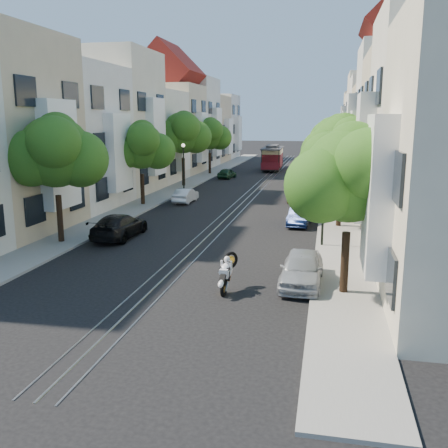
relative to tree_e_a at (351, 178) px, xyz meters
The scene contains 27 objects.
ground 32.17m from the tree_e_a, 103.17° to the left, with size 200.00×200.00×0.00m, color black.
sidewalk_east 31.33m from the tree_e_a, 90.02° to the left, with size 2.50×80.00×0.12m, color gray.
sidewalk_west 34.52m from the tree_e_a, 115.07° to the left, with size 2.50×80.00×0.12m, color gray.
rail_left 32.29m from the tree_e_a, 104.13° to the left, with size 0.06×80.00×0.02m, color gray.
rail_slot 32.16m from the tree_e_a, 103.17° to the left, with size 0.06×80.00×0.02m, color gray.
rail_right 32.04m from the tree_e_a, 102.21° to the left, with size 0.06×80.00×0.02m, color gray.
lane_line 32.16m from the tree_e_a, 103.17° to the left, with size 0.08×80.00×0.01m, color tan.
townhouses_east 31.29m from the tree_e_a, 81.53° to the left, with size 7.75×72.00×12.00m.
townhouses_west 36.38m from the tree_e_a, 121.73° to the left, with size 7.75×72.00×11.76m.
tree_e_a is the anchor object (origin of this frame).
tree_e_b 12.00m from the tree_e_a, 90.00° to the left, with size 4.93×4.08×6.68m.
tree_e_c 23.00m from the tree_e_a, 90.00° to the left, with size 4.84×3.99×6.52m.
tree_e_d 34.00m from the tree_e_a, 90.00° to the left, with size 5.01×4.16×6.85m.
tree_w_a 15.25m from the tree_e_a, 160.85° to the left, with size 4.93×4.08×6.68m.
tree_w_b 22.28m from the tree_e_a, 130.27° to the left, with size 4.72×3.87×6.27m.
tree_w_c 31.49m from the tree_e_a, 117.22° to the left, with size 5.13×4.28×7.09m.
tree_w_d 41.57m from the tree_e_a, 110.27° to the left, with size 4.84×3.99×6.52m.
lamp_east 7.26m from the tree_e_a, 97.79° to the left, with size 0.32×0.32×4.16m.
lamp_west 28.51m from the tree_e_a, 118.45° to the left, with size 0.32×0.32×4.16m.
sportbike_rider 5.73m from the tree_e_a, behind, with size 0.53×1.74×1.48m.
cable_car 46.09m from the tree_e_a, 99.71° to the left, with size 2.57×7.64×2.91m.
parked_car_e_near 4.14m from the tree_e_a, 155.41° to the left, with size 1.61×4.01×1.36m, color #9DA2A8.
parked_car_e_mid 13.06m from the tree_e_a, 101.14° to the left, with size 1.20×3.44×1.13m, color #0D1A42.
parked_car_e_far 21.86m from the tree_e_a, 97.64° to the left, with size 2.00×4.34×1.21m, color maroon.
parked_car_w_near 14.26m from the tree_e_a, 150.25° to the left, with size 1.87×4.60×1.33m, color black.
parked_car_w_mid 22.62m from the tree_e_a, 121.53° to the left, with size 1.18×3.39×1.12m, color silver.
parked_car_w_far 37.48m from the tree_e_a, 108.23° to the left, with size 1.34×3.33×1.14m, color #163822.
Camera 1 is at (6.44, -21.30, 6.47)m, focal length 40.00 mm.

